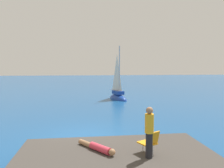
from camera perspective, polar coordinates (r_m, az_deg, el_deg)
name	(u,v)px	position (r m, az deg, el deg)	size (l,w,h in m)	color
ground_plane	(86,136)	(11.47, -6.88, -13.21)	(160.00, 160.00, 0.00)	navy
shore_ledge	(116,161)	(7.84, 1.05, -19.37)	(6.60, 3.42, 0.62)	#423D38
boulder_seaward	(166,147)	(10.20, 13.90, -15.61)	(1.43, 1.14, 0.79)	#473936
boulder_inland	(87,149)	(9.73, -6.52, -16.51)	(1.10, 0.88, 0.61)	#393D32
sailboat_near	(118,96)	(23.49, 1.56, -3.20)	(2.09, 3.46, 6.23)	#193D99
person_sunbather	(98,147)	(7.78, -3.73, -16.17)	(1.21, 1.46, 0.25)	#DB384C
person_standing	(149,131)	(7.07, 9.68, -11.94)	(0.28, 0.28, 1.62)	black
beach_chair	(150,141)	(7.46, 9.79, -14.49)	(0.69, 0.75, 0.80)	orange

